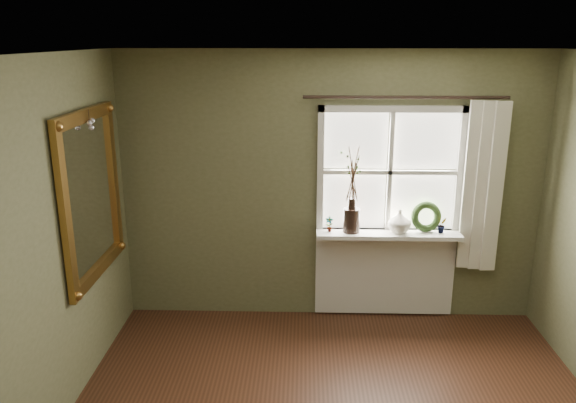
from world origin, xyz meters
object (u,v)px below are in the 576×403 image
(dark_jug, at_px, (351,220))
(cream_vase, at_px, (400,221))
(gilt_mirror, at_px, (91,195))
(wreath, at_px, (426,220))

(dark_jug, xyz_separation_m, cream_vase, (0.45, 0.00, -0.00))
(gilt_mirror, bearing_deg, wreath, 15.33)
(wreath, height_order, gilt_mirror, gilt_mirror)
(cream_vase, distance_m, gilt_mirror, 2.76)
(gilt_mirror, bearing_deg, dark_jug, 19.05)
(dark_jug, bearing_deg, wreath, 3.24)
(dark_jug, xyz_separation_m, gilt_mirror, (-2.16, -0.75, 0.44))
(dark_jug, distance_m, wreath, 0.71)
(dark_jug, height_order, cream_vase, dark_jug)
(dark_jug, bearing_deg, gilt_mirror, -160.95)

